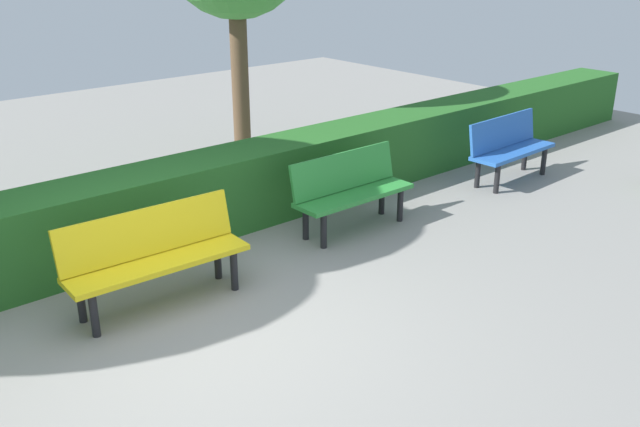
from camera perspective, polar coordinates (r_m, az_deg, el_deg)
ground_plane at (r=5.96m, az=-9.71°, el=-9.63°), size 20.80×20.80×0.00m
bench_blue at (r=9.71m, az=15.27°, el=5.40°), size 1.44×0.50×0.86m
bench_green at (r=7.74m, az=2.51°, el=2.11°), size 1.47×0.47×0.86m
bench_yellow at (r=6.30m, az=-13.46°, el=-3.18°), size 1.66×0.54×0.86m
hedge_row at (r=7.76m, az=-9.39°, el=1.45°), size 16.80×0.73×0.85m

